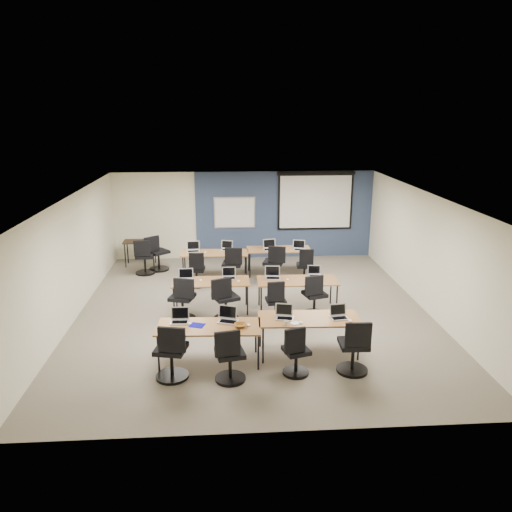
{
  "coord_description": "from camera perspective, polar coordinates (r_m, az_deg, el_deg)",
  "views": [
    {
      "loc": [
        -0.67,
        -10.69,
        4.5
      ],
      "look_at": [
        0.09,
        0.4,
        1.23
      ],
      "focal_mm": 35.0,
      "sensor_mm": 36.0,
      "label": 1
    }
  ],
  "objects": [
    {
      "name": "task_chair_3",
      "position": [
        9.08,
        11.15,
        -10.58
      ],
      "size": [
        0.56,
        0.56,
        1.04
      ],
      "rotation": [
        0.0,
        0.0,
        -0.03
      ],
      "color": "black",
      "rests_on": "floor"
    },
    {
      "name": "laptop_4",
      "position": [
        11.58,
        -8.04,
        -2.45
      ],
      "size": [
        0.34,
        0.29,
        0.26
      ],
      "rotation": [
        0.0,
        0.0,
        0.01
      ],
      "color": "silver",
      "rests_on": "training_table_mid_left"
    },
    {
      "name": "task_chair_9",
      "position": [
        13.34,
        -2.7,
        -1.4
      ],
      "size": [
        0.56,
        0.56,
        1.04
      ],
      "rotation": [
        0.0,
        0.0,
        -0.16
      ],
      "color": "black",
      "rests_on": "floor"
    },
    {
      "name": "wall_front",
      "position": [
        6.98,
        2.04,
        -10.44
      ],
      "size": [
        8.0,
        0.04,
        2.7
      ],
      "primitive_type": "cube",
      "color": "beige",
      "rests_on": "ground"
    },
    {
      "name": "mouse_2",
      "position": [
        9.27,
        5.14,
        -7.58
      ],
      "size": [
        0.09,
        0.12,
        0.04
      ],
      "primitive_type": "ellipsoid",
      "rotation": [
        0.0,
        0.0,
        -0.2
      ],
      "color": "white",
      "rests_on": "training_table_front_right"
    },
    {
      "name": "task_chair_1",
      "position": [
        8.67,
        -3.05,
        -11.72
      ],
      "size": [
        0.53,
        0.53,
        1.01
      ],
      "rotation": [
        0.0,
        0.0,
        0.19
      ],
      "color": "black",
      "rests_on": "floor"
    },
    {
      "name": "laptop_11",
      "position": [
        14.01,
        4.98,
        0.98
      ],
      "size": [
        0.34,
        0.29,
        0.26
      ],
      "rotation": [
        0.0,
        0.0,
        -0.3
      ],
      "color": "#ACACB9",
      "rests_on": "training_table_back_right"
    },
    {
      "name": "laptop_2",
      "position": [
        9.46,
        3.28,
        -6.72
      ],
      "size": [
        0.33,
        0.28,
        0.25
      ],
      "rotation": [
        0.0,
        0.0,
        -0.23
      ],
      "color": "#B3B3B3",
      "rests_on": "training_table_front_right"
    },
    {
      "name": "mouse_9",
      "position": [
        13.8,
        -2.02,
        0.57
      ],
      "size": [
        0.09,
        0.11,
        0.04
      ],
      "primitive_type": "ellipsoid",
      "rotation": [
        0.0,
        0.0,
        -0.26
      ],
      "color": "white",
      "rests_on": "training_table_back_left"
    },
    {
      "name": "task_chair_11",
      "position": [
        13.54,
        5.61,
        -1.37
      ],
      "size": [
        0.47,
        0.47,
        0.95
      ],
      "rotation": [
        0.0,
        0.0,
        -0.07
      ],
      "color": "black",
      "rests_on": "floor"
    },
    {
      "name": "training_table_back_left",
      "position": [
        13.75,
        -4.74,
        0.23
      ],
      "size": [
        1.83,
        0.76,
        0.73
      ],
      "rotation": [
        0.0,
        0.0,
        -0.05
      ],
      "color": "brown",
      "rests_on": "floor"
    },
    {
      "name": "mouse_4",
      "position": [
        11.52,
        -6.32,
        -2.76
      ],
      "size": [
        0.09,
        0.12,
        0.04
      ],
      "primitive_type": "ellipsoid",
      "rotation": [
        0.0,
        0.0,
        -0.33
      ],
      "color": "white",
      "rests_on": "training_table_mid_left"
    },
    {
      "name": "spare_chair_a",
      "position": [
        14.69,
        -11.23,
        0.01
      ],
      "size": [
        0.67,
        0.58,
        1.05
      ],
      "rotation": [
        0.0,
        0.0,
        0.68
      ],
      "color": "black",
      "rests_on": "floor"
    },
    {
      "name": "laptop_8",
      "position": [
        13.92,
        -7.2,
        0.81
      ],
      "size": [
        0.35,
        0.3,
        0.27
      ],
      "rotation": [
        0.0,
        0.0,
        0.09
      ],
      "color": "#B5B5B6",
      "rests_on": "training_table_back_left"
    },
    {
      "name": "laptop_1",
      "position": [
        9.32,
        -3.24,
        -7.05
      ],
      "size": [
        0.36,
        0.3,
        0.27
      ],
      "rotation": [
        0.0,
        0.0,
        -0.34
      ],
      "color": "#ACABB8",
      "rests_on": "training_table_front_left"
    },
    {
      "name": "mouse_6",
      "position": [
        11.52,
        3.62,
        -2.69
      ],
      "size": [
        0.07,
        0.1,
        0.03
      ],
      "primitive_type": "ellipsoid",
      "rotation": [
        0.0,
        0.0,
        -0.21
      ],
      "color": "white",
      "rests_on": "training_table_mid_right"
    },
    {
      "name": "spare_chair_b",
      "position": [
        14.43,
        -12.66,
        -0.42
      ],
      "size": [
        0.55,
        0.55,
        1.03
      ],
      "rotation": [
        0.0,
        0.0,
        0.08
      ],
      "color": "black",
      "rests_on": "floor"
    },
    {
      "name": "mouse_1",
      "position": [
        9.14,
        -0.85,
        -7.89
      ],
      "size": [
        0.06,
        0.1,
        0.03
      ],
      "primitive_type": "ellipsoid",
      "rotation": [
        0.0,
        0.0,
        -0.01
      ],
      "color": "white",
      "rests_on": "training_table_front_left"
    },
    {
      "name": "task_chair_0",
      "position": [
        8.84,
        -9.62,
        -11.23
      ],
      "size": [
        0.58,
        0.58,
        1.05
      ],
      "rotation": [
        0.0,
        0.0,
        -0.21
      ],
      "color": "black",
      "rests_on": "floor"
    },
    {
      "name": "laptop_0",
      "position": [
        9.39,
        -8.7,
        -7.07
      ],
      "size": [
        0.33,
        0.28,
        0.25
      ],
      "rotation": [
        0.0,
        0.0,
        -0.03
      ],
      "color": "#BABABF",
      "rests_on": "training_table_front_left"
    },
    {
      "name": "mouse_0",
      "position": [
        9.28,
        -7.58,
        -7.65
      ],
      "size": [
        0.07,
        0.1,
        0.03
      ],
      "primitive_type": "ellipsoid",
      "rotation": [
        0.0,
        0.0,
        -0.13
      ],
      "color": "white",
      "rests_on": "training_table_front_left"
    },
    {
      "name": "training_table_mid_left",
      "position": [
        11.49,
        -5.19,
        -3.08
      ],
      "size": [
        1.77,
        0.74,
        0.73
      ],
      "rotation": [
        0.0,
        0.0,
        0.01
      ],
      "color": "brown",
      "rests_on": "floor"
    },
    {
      "name": "training_table_mid_right",
      "position": [
        11.55,
        4.76,
        -2.96
      ],
      "size": [
        1.85,
        0.77,
        0.73
      ],
      "rotation": [
        0.0,
        0.0,
        -0.01
      ],
      "color": "brown",
      "rests_on": "floor"
    },
    {
      "name": "task_chair_2",
      "position": [
        8.89,
        4.56,
        -11.21
      ],
      "size": [
        0.48,
        0.47,
        0.95
      ],
      "rotation": [
        0.0,
        0.0,
        0.29
      ],
      "color": "black",
      "rests_on": "floor"
    },
    {
      "name": "laptop_10",
      "position": [
        14.01,
        1.57,
        1.04
      ],
      "size": [
        0.36,
        0.3,
        0.27
      ],
      "rotation": [
        0.0,
        0.0,
        0.19
      ],
      "color": "silver",
      "rests_on": "training_table_back_right"
    },
    {
      "name": "projector_screen",
      "position": [
        15.59,
        6.81,
        6.62
      ],
      "size": [
        2.4,
        0.1,
        1.82
      ],
      "color": "black",
      "rests_on": "wall_back"
    },
    {
      "name": "snack_bowl",
      "position": [
        9.09,
        -1.82,
        -7.92
      ],
      "size": [
        0.24,
        0.24,
        0.06
      ],
      "primitive_type": "imported",
      "rotation": [
        0.0,
        0.0,
        0.03
      ],
      "color": "olive",
      "rests_on": "training_table_front_left"
    },
    {
      "name": "task_chair_8",
      "position": [
        13.19,
        -6.81,
        -1.86
      ],
      "size": [
        0.48,
        0.48,
        0.96
      ],
      "rotation": [
        0.0,
        0.0,
        -0.1
      ],
      "color": "black",
      "rests_on": "floor"
    },
    {
      "name": "blue_mousepad",
      "position": [
        9.21,
        -6.75,
        -7.86
      ],
      "size": [
        0.32,
        0.29,
        0.01
      ],
      "primitive_type": "cube",
      "rotation": [
        0.0,
        0.0,
        -0.34
      ],
      "color": "#070684",
      "rests_on": "training_table_front_left"
    },
    {
      "name": "coffee_cup",
      "position": [
        9.17,
        3.49,
        -7.66
      ],
      "size": [
        0.06,
        0.06,
        0.05
      ],
      "primitive_type": "imported",
      "rotation": [
        0.0,
        0.0,
        -0.03
      ],
      "color": "silver",
      "rests_on": "snack_plate"
    },
    {
      "name": "mouse_8",
      "position": [
        13.75,
        -5.82,
        0.43
      ],
      "size": [
        0.09,
        0.12,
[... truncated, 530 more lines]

